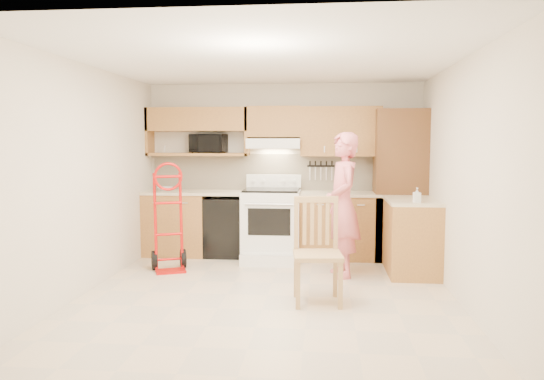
# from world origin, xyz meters

# --- Properties ---
(floor) EXTENTS (4.00, 4.50, 0.02)m
(floor) POSITION_xyz_m (0.00, 0.00, -0.01)
(floor) COLOR #C1B39C
(floor) RESTS_ON ground
(ceiling) EXTENTS (4.00, 4.50, 0.02)m
(ceiling) POSITION_xyz_m (0.00, 0.00, 2.51)
(ceiling) COLOR white
(ceiling) RESTS_ON ground
(wall_back) EXTENTS (4.00, 0.02, 2.50)m
(wall_back) POSITION_xyz_m (0.00, 2.26, 1.25)
(wall_back) COLOR beige
(wall_back) RESTS_ON ground
(wall_front) EXTENTS (4.00, 0.02, 2.50)m
(wall_front) POSITION_xyz_m (0.00, -2.26, 1.25)
(wall_front) COLOR beige
(wall_front) RESTS_ON ground
(wall_left) EXTENTS (0.02, 4.50, 2.50)m
(wall_left) POSITION_xyz_m (-2.01, 0.00, 1.25)
(wall_left) COLOR beige
(wall_left) RESTS_ON ground
(wall_right) EXTENTS (0.02, 4.50, 2.50)m
(wall_right) POSITION_xyz_m (2.01, 0.00, 1.25)
(wall_right) COLOR beige
(wall_right) RESTS_ON ground
(backsplash) EXTENTS (3.92, 0.03, 0.55)m
(backsplash) POSITION_xyz_m (0.00, 2.23, 1.20)
(backsplash) COLOR beige
(backsplash) RESTS_ON wall_back
(lower_cab_left) EXTENTS (0.90, 0.60, 0.90)m
(lower_cab_left) POSITION_xyz_m (-1.55, 1.95, 0.45)
(lower_cab_left) COLOR #AB7935
(lower_cab_left) RESTS_ON ground
(dishwasher) EXTENTS (0.60, 0.60, 0.85)m
(dishwasher) POSITION_xyz_m (-0.80, 1.95, 0.42)
(dishwasher) COLOR black
(dishwasher) RESTS_ON ground
(lower_cab_right) EXTENTS (1.14, 0.60, 0.90)m
(lower_cab_right) POSITION_xyz_m (0.83, 1.95, 0.45)
(lower_cab_right) COLOR #AB7935
(lower_cab_right) RESTS_ON ground
(countertop_left) EXTENTS (1.50, 0.63, 0.04)m
(countertop_left) POSITION_xyz_m (-1.25, 1.95, 0.92)
(countertop_left) COLOR beige
(countertop_left) RESTS_ON lower_cab_left
(countertop_right) EXTENTS (1.14, 0.63, 0.04)m
(countertop_right) POSITION_xyz_m (0.83, 1.95, 0.92)
(countertop_right) COLOR beige
(countertop_right) RESTS_ON lower_cab_right
(cab_return_right) EXTENTS (0.60, 1.00, 0.90)m
(cab_return_right) POSITION_xyz_m (1.70, 1.15, 0.45)
(cab_return_right) COLOR #AB7935
(cab_return_right) RESTS_ON ground
(countertop_return) EXTENTS (0.63, 1.00, 0.04)m
(countertop_return) POSITION_xyz_m (1.70, 1.15, 0.92)
(countertop_return) COLOR beige
(countertop_return) RESTS_ON cab_return_right
(pantry_tall) EXTENTS (0.70, 0.60, 2.10)m
(pantry_tall) POSITION_xyz_m (1.65, 1.95, 1.05)
(pantry_tall) COLOR #533A1A
(pantry_tall) RESTS_ON ground
(upper_cab_left) EXTENTS (1.50, 0.33, 0.34)m
(upper_cab_left) POSITION_xyz_m (-1.25, 2.08, 1.98)
(upper_cab_left) COLOR #AB7935
(upper_cab_left) RESTS_ON wall_back
(upper_shelf_mw) EXTENTS (1.50, 0.33, 0.04)m
(upper_shelf_mw) POSITION_xyz_m (-1.25, 2.08, 1.47)
(upper_shelf_mw) COLOR #AB7935
(upper_shelf_mw) RESTS_ON wall_back
(upper_cab_center) EXTENTS (0.76, 0.33, 0.44)m
(upper_cab_center) POSITION_xyz_m (-0.12, 2.08, 1.94)
(upper_cab_center) COLOR #AB7935
(upper_cab_center) RESTS_ON wall_back
(upper_cab_right) EXTENTS (1.14, 0.33, 0.70)m
(upper_cab_right) POSITION_xyz_m (0.83, 2.08, 1.80)
(upper_cab_right) COLOR #AB7935
(upper_cab_right) RESTS_ON wall_back
(range_hood) EXTENTS (0.76, 0.46, 0.14)m
(range_hood) POSITION_xyz_m (-0.12, 2.02, 1.63)
(range_hood) COLOR white
(range_hood) RESTS_ON wall_back
(knife_strip) EXTENTS (0.40, 0.05, 0.29)m
(knife_strip) POSITION_xyz_m (0.55, 2.21, 1.24)
(knife_strip) COLOR black
(knife_strip) RESTS_ON backsplash
(microwave) EXTENTS (0.53, 0.38, 0.28)m
(microwave) POSITION_xyz_m (-1.09, 2.08, 1.63)
(microwave) COLOR black
(microwave) RESTS_ON upper_shelf_mw
(range) EXTENTS (0.80, 1.05, 1.18)m
(range) POSITION_xyz_m (-0.13, 1.73, 0.59)
(range) COLOR white
(range) RESTS_ON ground
(person) EXTENTS (0.55, 0.72, 1.77)m
(person) POSITION_xyz_m (0.83, 0.92, 0.89)
(person) COLOR #DF6B73
(person) RESTS_ON ground
(hand_truck) EXTENTS (0.63, 0.61, 1.26)m
(hand_truck) POSITION_xyz_m (-1.37, 0.97, 0.63)
(hand_truck) COLOR red
(hand_truck) RESTS_ON ground
(dining_chair) EXTENTS (0.54, 0.58, 1.08)m
(dining_chair) POSITION_xyz_m (0.54, -0.21, 0.54)
(dining_chair) COLOR tan
(dining_chair) RESTS_ON ground
(soap_bottle) EXTENTS (0.09, 0.09, 0.17)m
(soap_bottle) POSITION_xyz_m (1.70, 0.82, 1.03)
(soap_bottle) COLOR white
(soap_bottle) RESTS_ON countertop_return
(bowl) EXTENTS (0.26, 0.26, 0.06)m
(bowl) POSITION_xyz_m (-1.72, 1.95, 0.97)
(bowl) COLOR white
(bowl) RESTS_ON countertop_left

